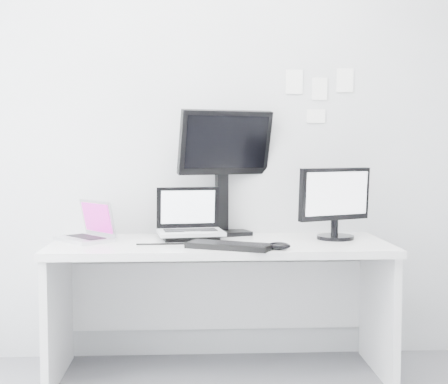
{
  "coord_description": "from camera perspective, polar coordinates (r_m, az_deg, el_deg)",
  "views": [
    {
      "loc": [
        -0.15,
        -2.11,
        1.23
      ],
      "look_at": [
        0.02,
        1.23,
        1.0
      ],
      "focal_mm": 50.67,
      "sensor_mm": 36.0,
      "label": 1
    }
  ],
  "objects": [
    {
      "name": "back_wall",
      "position": [
        3.71,
        -0.6,
        5.8
      ],
      "size": [
        3.6,
        0.0,
        3.6
      ],
      "primitive_type": "plane",
      "rotation": [
        1.57,
        0.0,
        0.0
      ],
      "color": "silver",
      "rests_on": "ground"
    },
    {
      "name": "desk",
      "position": [
        3.47,
        -0.35,
        -10.49
      ],
      "size": [
        1.8,
        0.7,
        0.73
      ],
      "primitive_type": "cube",
      "color": "white",
      "rests_on": "ground"
    },
    {
      "name": "macbook",
      "position": [
        3.51,
        -12.54,
        -2.47
      ],
      "size": [
        0.37,
        0.38,
        0.23
      ],
      "primitive_type": "cube",
      "rotation": [
        0.0,
        0.0,
        -0.87
      ],
      "color": "silver",
      "rests_on": "desk"
    },
    {
      "name": "speaker",
      "position": [
        3.68,
        -4.68,
        -2.56
      ],
      "size": [
        0.09,
        0.09,
        0.17
      ],
      "primitive_type": "cube",
      "rotation": [
        0.0,
        0.0,
        0.08
      ],
      "color": "black",
      "rests_on": "desk"
    },
    {
      "name": "dell_laptop",
      "position": [
        3.47,
        -3.02,
        -1.9
      ],
      "size": [
        0.39,
        0.32,
        0.29
      ],
      "primitive_type": "cube",
      "rotation": [
        0.0,
        0.0,
        0.14
      ],
      "color": "silver",
      "rests_on": "desk"
    },
    {
      "name": "rear_monitor",
      "position": [
        3.64,
        -0.01,
        1.88
      ],
      "size": [
        0.58,
        0.36,
        0.74
      ],
      "primitive_type": "cube",
      "rotation": [
        0.0,
        0.0,
        0.33
      ],
      "color": "black",
      "rests_on": "desk"
    },
    {
      "name": "samsung_monitor",
      "position": [
        3.53,
        10.05,
        -0.91
      ],
      "size": [
        0.49,
        0.37,
        0.41
      ],
      "primitive_type": "cube",
      "rotation": [
        0.0,
        0.0,
        0.41
      ],
      "color": "black",
      "rests_on": "desk"
    },
    {
      "name": "keyboard",
      "position": [
        3.17,
        0.48,
        -4.87
      ],
      "size": [
        0.45,
        0.31,
        0.03
      ],
      "primitive_type": "cube",
      "rotation": [
        0.0,
        0.0,
        -0.42
      ],
      "color": "black",
      "rests_on": "desk"
    },
    {
      "name": "mouse",
      "position": [
        3.15,
        4.99,
        -4.85
      ],
      "size": [
        0.14,
        0.11,
        0.04
      ],
      "primitive_type": "ellipsoid",
      "rotation": [
        0.0,
        0.0,
        -0.37
      ],
      "color": "black",
      "rests_on": "desk"
    },
    {
      "name": "wall_note_0",
      "position": [
        3.77,
        6.36,
        9.86
      ],
      "size": [
        0.1,
        0.0,
        0.14
      ],
      "primitive_type": "cube",
      "color": "white",
      "rests_on": "back_wall"
    },
    {
      "name": "wall_note_1",
      "position": [
        3.79,
        8.62,
        9.19
      ],
      "size": [
        0.09,
        0.0,
        0.13
      ],
      "primitive_type": "cube",
      "color": "white",
      "rests_on": "back_wall"
    },
    {
      "name": "wall_note_2",
      "position": [
        3.83,
        10.86,
        9.87
      ],
      "size": [
        0.1,
        0.0,
        0.14
      ],
      "primitive_type": "cube",
      "color": "white",
      "rests_on": "back_wall"
    },
    {
      "name": "wall_note_3",
      "position": [
        3.78,
        8.29,
        6.79
      ],
      "size": [
        0.11,
        0.0,
        0.08
      ],
      "primitive_type": "cube",
      "color": "white",
      "rests_on": "back_wall"
    }
  ]
}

